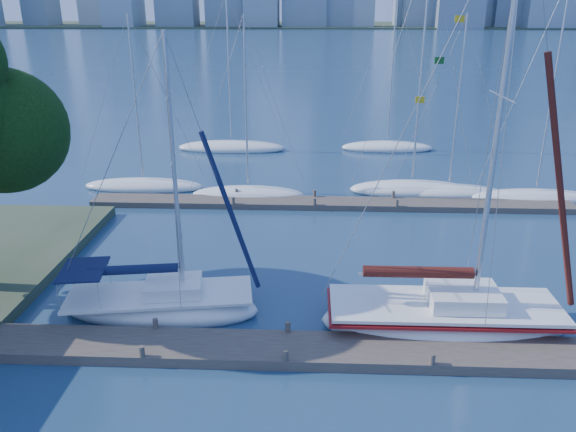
{
  "coord_description": "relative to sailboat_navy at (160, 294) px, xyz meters",
  "views": [
    {
      "loc": [
        0.81,
        -17.18,
        11.92
      ],
      "look_at": [
        -0.13,
        4.0,
        3.86
      ],
      "focal_mm": 35.0,
      "sensor_mm": 36.0,
      "label": 1
    }
  ],
  "objects": [
    {
      "name": "far_dock",
      "position": [
        7.26,
        13.35,
        -0.73
      ],
      "size": [
        30.0,
        1.8,
        0.36
      ],
      "primitive_type": "cube",
      "color": "#443932",
      "rests_on": "ground"
    },
    {
      "name": "bg_boat_3",
      "position": [
        12.77,
        16.23,
        -0.6
      ],
      "size": [
        8.57,
        4.04,
        15.89
      ],
      "rotation": [
        0.0,
        0.0,
        0.2
      ],
      "color": "white",
      "rests_on": "ground"
    },
    {
      "name": "bg_boat_1",
      "position": [
        1.93,
        14.79,
        -0.66
      ],
      "size": [
        7.67,
        3.94,
        11.69
      ],
      "rotation": [
        0.0,
        0.0,
        0.25
      ],
      "color": "white",
      "rests_on": "ground"
    },
    {
      "name": "bg_boat_7",
      "position": [
        12.54,
        27.99,
        -0.64
      ],
      "size": [
        8.15,
        3.89,
        13.36
      ],
      "rotation": [
        0.0,
        0.0,
        -0.21
      ],
      "color": "white",
      "rests_on": "ground"
    },
    {
      "name": "ground",
      "position": [
        5.26,
        -2.65,
        -0.91
      ],
      "size": [
        700.0,
        700.0,
        0.0
      ],
      "primitive_type": "plane",
      "color": "#18314E",
      "rests_on": "ground"
    },
    {
      "name": "bg_boat_6",
      "position": [
        -0.89,
        27.29,
        -0.63
      ],
      "size": [
        9.56,
        4.12,
        13.1
      ],
      "rotation": [
        0.0,
        0.0,
        -0.18
      ],
      "color": "white",
      "rests_on": "ground"
    },
    {
      "name": "bg_boat_0",
      "position": [
        -5.41,
        16.29,
        -0.67
      ],
      "size": [
        8.34,
        3.19,
        11.69
      ],
      "rotation": [
        0.0,
        0.0,
        0.13
      ],
      "color": "white",
      "rests_on": "ground"
    },
    {
      "name": "sailboat_maroon",
      "position": [
        11.28,
        -0.65,
        0.29
      ],
      "size": [
        9.51,
        3.13,
        16.13
      ],
      "rotation": [
        0.0,
        0.0,
        0.0
      ],
      "color": "white",
      "rests_on": "ground"
    },
    {
      "name": "near_dock",
      "position": [
        5.26,
        -2.65,
        -0.71
      ],
      "size": [
        26.0,
        2.0,
        0.4
      ],
      "primitive_type": "cube",
      "color": "#443932",
      "rests_on": "ground"
    },
    {
      "name": "bg_boat_4",
      "position": [
        15.14,
        15.87,
        -0.66
      ],
      "size": [
        7.44,
        4.01,
        11.74
      ],
      "rotation": [
        0.0,
        0.0,
        -0.28
      ],
      "color": "white",
      "rests_on": "ground"
    },
    {
      "name": "sailboat_navy",
      "position": [
        0.0,
        0.0,
        0.0
      ],
      "size": [
        8.27,
        3.76,
        11.63
      ],
      "rotation": [
        0.0,
        0.0,
        0.15
      ],
      "color": "white",
      "rests_on": "ground"
    },
    {
      "name": "far_shore",
      "position": [
        5.26,
        317.35,
        -0.91
      ],
      "size": [
        800.0,
        100.0,
        1.5
      ],
      "primitive_type": "cube",
      "color": "#38472D",
      "rests_on": "ground"
    },
    {
      "name": "bg_boat_5",
      "position": [
        20.45,
        15.0,
        -0.65
      ],
      "size": [
        8.45,
        3.31,
        13.98
      ],
      "rotation": [
        0.0,
        0.0,
        0.15
      ],
      "color": "white",
      "rests_on": "ground"
    }
  ]
}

